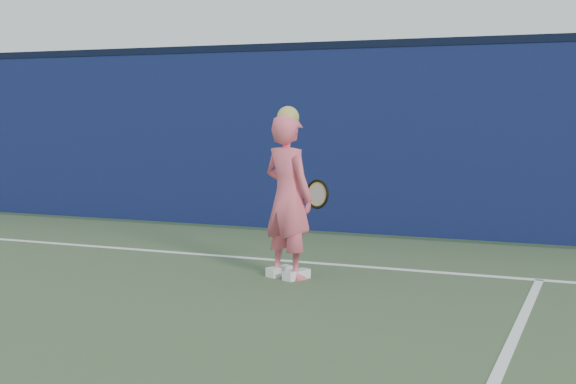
% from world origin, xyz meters
% --- Properties ---
extents(backstop_wall, '(24.00, 0.40, 2.50)m').
position_xyz_m(backstop_wall, '(0.00, 6.50, 1.25)').
color(backstop_wall, '#0E1B3E').
rests_on(backstop_wall, ground).
extents(wall_cap, '(24.00, 0.42, 0.10)m').
position_xyz_m(wall_cap, '(0.00, 6.50, 2.55)').
color(wall_cap, black).
rests_on(wall_cap, backstop_wall).
extents(player, '(0.70, 0.60, 1.71)m').
position_xyz_m(player, '(2.46, 3.20, 0.82)').
color(player, '#F55F73').
rests_on(player, ground).
extents(racket, '(0.48, 0.37, 0.31)m').
position_xyz_m(racket, '(2.62, 3.57, 0.81)').
color(racket, black).
rests_on(racket, ground).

